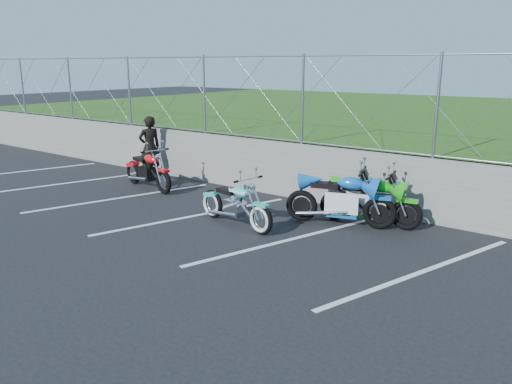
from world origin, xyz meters
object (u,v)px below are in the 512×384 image
Objects in this scene: sportbike_green at (371,203)px; sportbike_blue at (342,201)px; naked_orange at (148,172)px; cruiser_turquoise at (236,206)px; person_standing at (150,147)px.

sportbike_blue reaches higher than sportbike_green.
naked_orange is at bearing 165.38° from sportbike_blue.
sportbike_blue is at bearing -152.89° from sportbike_green.
sportbike_green is at bearing 19.70° from sportbike_blue.
sportbike_green is (2.07, 1.62, 0.05)m from cruiser_turquoise.
naked_orange reaches higher than cruiser_turquoise.
sportbike_green is at bearing 106.35° from person_standing.
naked_orange is 5.28m from sportbike_blue.
sportbike_green is at bearing 48.09° from cruiser_turquoise.
sportbike_blue is (-0.46, -0.35, 0.03)m from sportbike_green.
cruiser_turquoise is 2.63m from sportbike_green.
sportbike_blue is 1.24× the size of person_standing.
person_standing is at bearing 167.42° from cruiser_turquoise.
cruiser_turquoise is 5.09m from person_standing.
person_standing is at bearing 166.84° from sportbike_green.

